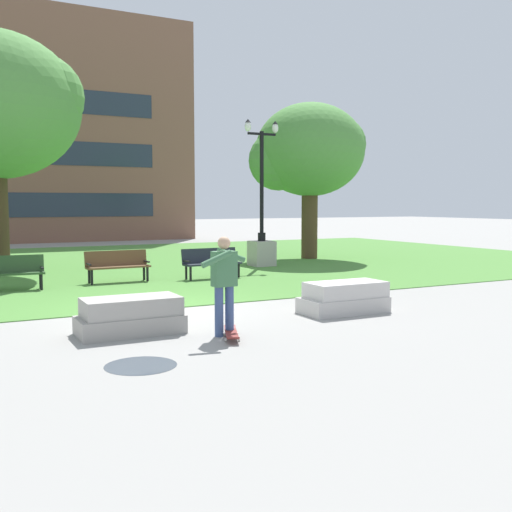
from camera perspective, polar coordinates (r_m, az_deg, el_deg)
name	(u,v)px	position (r m, az deg, el deg)	size (l,w,h in m)	color
ground_plane	(163,309)	(13.06, -8.83, -5.05)	(140.00, 140.00, 0.00)	gray
grass_lawn	(74,266)	(22.68, -16.94, -0.92)	(40.00, 20.00, 0.02)	#4C8438
concrete_block_center	(131,316)	(10.71, -11.85, -5.64)	(1.80, 0.90, 0.64)	#9E9991
concrete_block_left	(344,298)	(12.64, 8.42, -3.96)	(1.80, 0.90, 0.64)	#BCB7B2
person_skateboarder	(224,279)	(10.22, -3.05, -2.23)	(1.08, 0.67, 1.71)	#384C7A
skateboard	(232,334)	(10.15, -2.35, -7.39)	(0.56, 1.02, 0.14)	maroon
puddle	(141,365)	(8.67, -10.92, -10.20)	(1.02, 1.02, 0.01)	#47515B
park_bench_near_left	(211,261)	(18.13, -4.28, -0.48)	(1.82, 0.61, 0.90)	#1E232D
park_bench_near_right	(117,264)	(17.63, -13.05, -0.75)	(1.81, 0.56, 0.90)	brown
park_bench_far_left	(8,271)	(16.78, -22.58, -1.29)	(1.83, 0.65, 0.90)	#284723
lamp_post_center	(262,237)	(21.63, 0.54, 1.84)	(1.32, 0.80, 5.22)	#ADA89E
tree_far_right	(309,152)	(24.83, 5.04, 9.87)	(4.66, 4.44, 6.33)	#4C3823
building_facade_distant	(3,122)	(37.10, -22.95, 11.67)	(22.53, 1.03, 13.68)	brown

